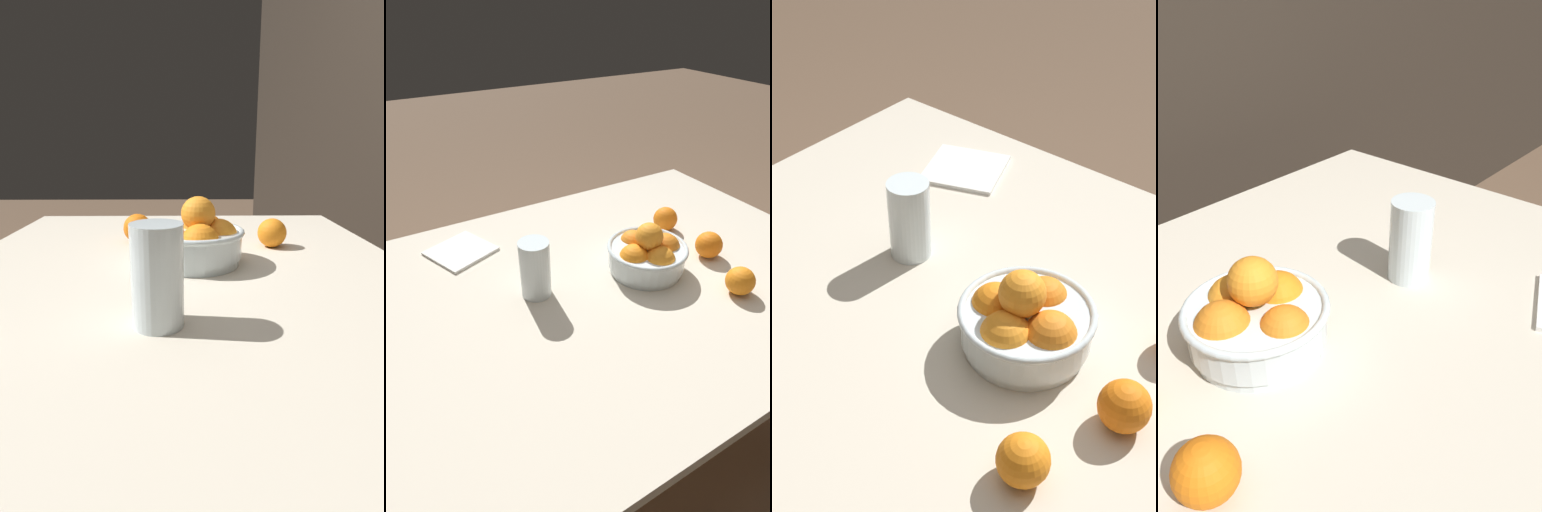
% 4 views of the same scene
% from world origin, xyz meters
% --- Properties ---
extents(ground_plane, '(12.00, 12.00, 0.00)m').
position_xyz_m(ground_plane, '(0.00, 0.00, 0.00)').
color(ground_plane, brown).
extents(dining_table, '(1.33, 1.00, 0.71)m').
position_xyz_m(dining_table, '(0.00, 0.00, 0.64)').
color(dining_table, beige).
rests_on(dining_table, ground_plane).
extents(fruit_bowl, '(0.22, 0.22, 0.15)m').
position_xyz_m(fruit_bowl, '(-0.09, 0.03, 0.76)').
color(fruit_bowl, silver).
rests_on(fruit_bowl, dining_table).
extents(juice_glass, '(0.08, 0.08, 0.15)m').
position_xyz_m(juice_glass, '(0.22, -0.03, 0.78)').
color(juice_glass, '#F4A314').
rests_on(juice_glass, dining_table).
extents(orange_loose_near_bowl, '(0.08, 0.08, 0.08)m').
position_xyz_m(orange_loose_near_bowl, '(-0.28, -0.12, 0.75)').
color(orange_loose_near_bowl, orange).
rests_on(orange_loose_near_bowl, dining_table).
extents(orange_loose_front, '(0.07, 0.07, 0.07)m').
position_xyz_m(orange_loose_front, '(-0.23, 0.23, 0.75)').
color(orange_loose_front, orange).
rests_on(orange_loose_front, dining_table).
extents(orange_loose_aside, '(0.08, 0.08, 0.08)m').
position_xyz_m(orange_loose_aside, '(-0.29, 0.07, 0.75)').
color(orange_loose_aside, orange).
rests_on(orange_loose_aside, dining_table).
extents(napkin, '(0.21, 0.21, 0.01)m').
position_xyz_m(napkin, '(0.33, -0.32, 0.71)').
color(napkin, white).
rests_on(napkin, dining_table).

